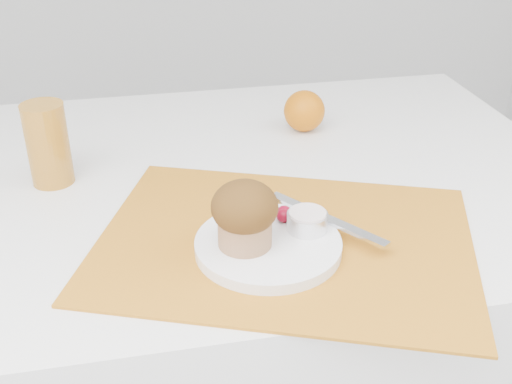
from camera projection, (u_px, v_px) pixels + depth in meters
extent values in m
cube|color=white|center=(223.00, 346.00, 1.24)|extent=(1.20, 0.80, 0.75)
cube|color=#C2751B|center=(285.00, 241.00, 0.88)|extent=(0.61, 0.53, 0.00)
cylinder|color=white|center=(268.00, 245.00, 0.85)|extent=(0.23, 0.23, 0.02)
cylinder|color=silver|center=(307.00, 221.00, 0.87)|extent=(0.07, 0.07, 0.02)
cylinder|color=white|center=(308.00, 214.00, 0.86)|extent=(0.06, 0.06, 0.01)
ellipsoid|color=#630216|center=(284.00, 212.00, 0.89)|extent=(0.02, 0.02, 0.02)
ellipsoid|color=#560210|center=(284.00, 216.00, 0.89)|extent=(0.02, 0.02, 0.02)
cube|color=silver|center=(326.00, 219.00, 0.89)|extent=(0.13, 0.17, 0.00)
sphere|color=#D46B07|center=(304.00, 111.00, 1.20)|extent=(0.08, 0.08, 0.08)
cylinder|color=#B37421|center=(48.00, 144.00, 1.00)|extent=(0.08, 0.08, 0.13)
cylinder|color=#B07D55|center=(245.00, 232.00, 0.83)|extent=(0.09, 0.09, 0.04)
ellipsoid|color=#321C09|center=(245.00, 207.00, 0.81)|extent=(0.09, 0.09, 0.07)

